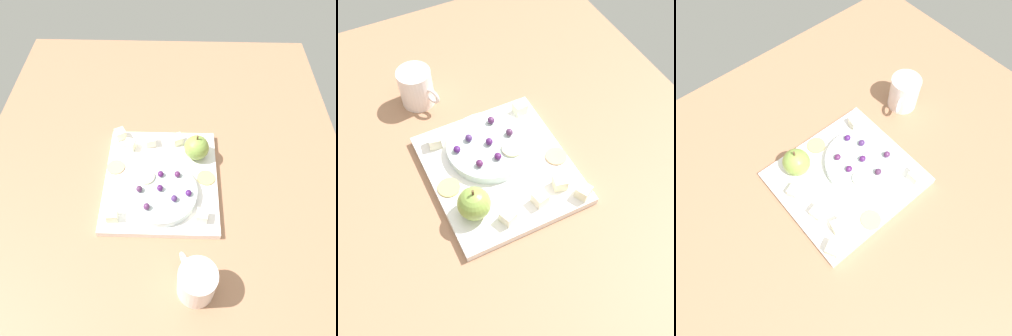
{
  "view_description": "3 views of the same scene",
  "coord_description": "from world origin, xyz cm",
  "views": [
    {
      "loc": [
        51.1,
        3.22,
        75.67
      ],
      "look_at": [
        1.01,
        1.81,
        8.83
      ],
      "focal_mm": 35.4,
      "sensor_mm": 36.0,
      "label": 1
    },
    {
      "loc": [
        -47.86,
        22.96,
        81.48
      ],
      "look_at": [
        -0.56,
        -0.44,
        7.27
      ],
      "focal_mm": 47.07,
      "sensor_mm": 36.0,
      "label": 2
    },
    {
      "loc": [
        -21.98,
        -27.14,
        74.52
      ],
      "look_at": [
        1.05,
        0.22,
        9.76
      ],
      "focal_mm": 34.31,
      "sensor_mm": 36.0,
      "label": 3
    }
  ],
  "objects": [
    {
      "name": "grape_2",
      "position": [
        2.37,
        0.46,
        8.11
      ],
      "size": [
        1.69,
        1.52,
        1.38
      ],
      "primitive_type": "ellipsoid",
      "color": "#4B1A53",
      "rests_on": "serving_dish"
    },
    {
      "name": "grape_3",
      "position": [
        7.1,
        -5.04,
        8.19
      ],
      "size": [
        1.69,
        1.52,
        1.53
      ],
      "primitive_type": "ellipsoid",
      "color": "#4C284B",
      "rests_on": "serving_dish"
    },
    {
      "name": "cheese_cube_5",
      "position": [
        -12.28,
        -12.04,
        6.6
      ],
      "size": [
        3.67,
        3.67,
        2.72
      ],
      "primitive_type": "cube",
      "rotation": [
        0.0,
        0.0,
        0.48
      ],
      "color": "#F4EDC5",
      "rests_on": "platter"
    },
    {
      "name": "serving_dish",
      "position": [
        6.82,
        -0.09,
        6.33
      ],
      "size": [
        18.44,
        18.44,
        2.18
      ],
      "primitive_type": "cylinder",
      "color": "silver",
      "rests_on": "platter"
    },
    {
      "name": "cheese_cube_4",
      "position": [
        -10.66,
        4.06,
        6.6
      ],
      "size": [
        3.53,
        3.53,
        2.72
      ],
      "primitive_type": "cube",
      "rotation": [
        0.0,
        0.0,
        0.37
      ],
      "color": "#EFE6C7",
      "rests_on": "platter"
    },
    {
      "name": "grape_6",
      "position": [
        2.37,
        4.21,
        8.14
      ],
      "size": [
        1.69,
        1.52,
        1.45
      ],
      "primitive_type": "ellipsoid",
      "color": "#4F1E4B",
      "rests_on": "serving_dish"
    },
    {
      "name": "cracker_0",
      "position": [
        -1.39,
        -12.12,
        5.44
      ],
      "size": [
        4.68,
        4.68,
        0.4
      ],
      "primitive_type": "cylinder",
      "color": "tan",
      "rests_on": "platter"
    },
    {
      "name": "cheese_cube_1",
      "position": [
        13.21,
        10.15,
        6.6
      ],
      "size": [
        3.14,
        3.14,
        2.72
      ],
      "primitive_type": "cube",
      "rotation": [
        0.0,
        0.0,
        1.4
      ],
      "color": "#F4ECCC",
      "rests_on": "platter"
    },
    {
      "name": "platter",
      "position": [
        1.57,
        0.01,
        4.32
      ],
      "size": [
        32.06,
        29.06,
        1.83
      ],
      "primitive_type": "cube",
      "color": "white",
      "rests_on": "table"
    },
    {
      "name": "cracker_1",
      "position": [
        1.41,
        11.7,
        5.44
      ],
      "size": [
        4.68,
        4.68,
        0.4
      ],
      "primitive_type": "cylinder",
      "color": "tan",
      "rests_on": "platter"
    },
    {
      "name": "cheese_cube_2",
      "position": [
        13.71,
        -11.07,
        6.6
      ],
      "size": [
        2.94,
        2.94,
        2.72
      ],
      "primitive_type": "cube",
      "rotation": [
        0.0,
        0.0,
        0.08
      ],
      "color": "#EDF0C9",
      "rests_on": "platter"
    },
    {
      "name": "cheese_cube_3",
      "position": [
        -9.81,
        -3.46,
        6.6
      ],
      "size": [
        3.24,
        3.24,
        2.72
      ],
      "primitive_type": "cube",
      "rotation": [
        0.0,
        0.0,
        0.22
      ],
      "color": "#F9E7CB",
      "rests_on": "platter"
    },
    {
      "name": "apple_whole",
      "position": [
        -6.19,
        9.2,
        8.57
      ],
      "size": [
        6.66,
        6.66,
        6.66
      ],
      "primitive_type": "sphere",
      "color": "#81A044",
      "rests_on": "platter"
    },
    {
      "name": "apple_slice_0",
      "position": [
        3.14,
        -3.76,
        7.72
      ],
      "size": [
        4.49,
        4.49,
        0.6
      ],
      "primitive_type": "cylinder",
      "color": "beige",
      "rests_on": "serving_dish"
    },
    {
      "name": "grape_4",
      "position": [
        9.54,
        3.52,
        8.18
      ],
      "size": [
        1.69,
        1.52,
        1.52
      ],
      "primitive_type": "ellipsoid",
      "color": "#45265D",
      "rests_on": "serving_dish"
    },
    {
      "name": "grape_1",
      "position": [
        7.85,
        6.96,
        8.11
      ],
      "size": [
        1.69,
        1.52,
        1.39
      ],
      "primitive_type": "ellipsoid",
      "color": "#441A5F",
      "rests_on": "serving_dish"
    },
    {
      "name": "table",
      "position": [
        0.0,
        0.0,
        1.7
      ],
      "size": [
        127.89,
        101.88,
        3.41
      ],
      "primitive_type": "cube",
      "color": "#9D6D4F",
      "rests_on": "ground"
    },
    {
      "name": "grape_0",
      "position": [
        11.97,
        -2.92,
        8.2
      ],
      "size": [
        1.69,
        1.52,
        1.57
      ],
      "primitive_type": "ellipsoid",
      "color": "#4F254F",
      "rests_on": "serving_dish"
    },
    {
      "name": "cup",
      "position": [
        29.26,
        8.38,
        8.05
      ],
      "size": [
        10.49,
        7.95,
        9.28
      ],
      "color": "silver",
      "rests_on": "table"
    },
    {
      "name": "cheese_cube_0",
      "position": [
        -8.31,
        -8.92,
        6.6
      ],
      "size": [
        3.28,
        3.28,
        2.72
      ],
      "primitive_type": "cube",
      "rotation": [
        0.0,
        0.0,
        1.33
      ],
      "color": "#F6F0C3",
      "rests_on": "platter"
    },
    {
      "name": "grape_5",
      "position": [
        6.66,
        -0.06,
        8.18
      ],
      "size": [
        1.69,
        1.52,
        1.52
      ],
      "primitive_type": "ellipsoid",
      "color": "#471A56",
      "rests_on": "serving_dish"
    },
    {
      "name": "apple_stem",
      "position": [
        -6.19,
        9.2,
        12.5
      ],
      "size": [
        0.5,
        0.5,
        1.2
      ],
      "primitive_type": "cylinder",
      "color": "brown",
      "rests_on": "apple_whole"
    }
  ]
}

